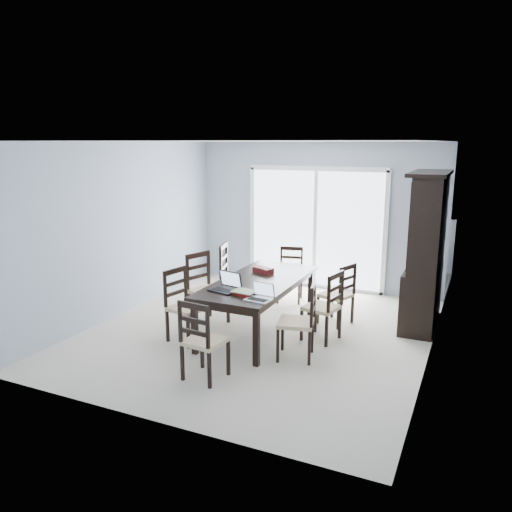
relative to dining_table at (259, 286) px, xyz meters
The scene contains 24 objects.
floor 0.67m from the dining_table, ahead, with size 5.00×5.00×0.00m, color beige.
ceiling 1.93m from the dining_table, ahead, with size 5.00×5.00×0.00m, color white.
back_wall 2.58m from the dining_table, 90.00° to the left, with size 4.50×0.02×2.60m, color #939FB0.
wall_left 2.34m from the dining_table, behind, with size 0.02×5.00×2.60m, color #939FB0.
wall_right 2.34m from the dining_table, ahead, with size 0.02×5.00×2.60m, color #939FB0.
balcony 3.57m from the dining_table, 90.00° to the left, with size 4.50×2.00×0.10m, color gray.
railing 4.50m from the dining_table, 90.00° to the left, with size 4.50×0.06×1.10m, color #99999E.
dining_table is the anchor object (origin of this frame).
china_hutch 2.41m from the dining_table, 31.71° to the left, with size 0.50×1.38×2.20m.
sliding_door 2.51m from the dining_table, 90.00° to the left, with size 2.52×0.05×2.18m.
chair_left_near 1.05m from the dining_table, 142.01° to the right, with size 0.51×0.50×1.11m.
chair_left_mid 0.92m from the dining_table, behind, with size 0.58×0.57×1.18m.
chair_left_far 1.11m from the dining_table, 137.24° to the left, with size 0.57×0.56×1.21m.
chair_right_near 1.02m from the dining_table, 33.45° to the right, with size 0.51×0.50×1.11m.
chair_right_mid 0.97m from the dining_table, ahead, with size 0.50×0.49×1.10m.
chair_right_far 1.22m from the dining_table, 38.12° to the left, with size 0.51×0.51×1.05m.
chair_end_near 1.61m from the dining_table, 89.32° to the right, with size 0.45×0.46×1.08m.
chair_end_far 1.59m from the dining_table, 94.55° to the left, with size 0.47×0.48×1.03m.
laptop_dark 0.69m from the dining_table, 106.75° to the right, with size 0.39×0.31×0.24m.
laptop_silver 0.91m from the dining_table, 66.11° to the right, with size 0.32×0.25×0.21m.
book_stack 0.68m from the dining_table, 81.52° to the right, with size 0.31×0.25×0.05m.
cell_phone 0.78m from the dining_table, 97.09° to the right, with size 0.11×0.05×0.01m, color black.
game_box 0.43m from the dining_table, 105.20° to the left, with size 0.30×0.15×0.07m, color #4F0F17.
hot_tub 3.66m from the dining_table, 95.02° to the left, with size 2.00×1.86×0.89m.
Camera 1 is at (2.69, -5.98, 2.59)m, focal length 35.00 mm.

